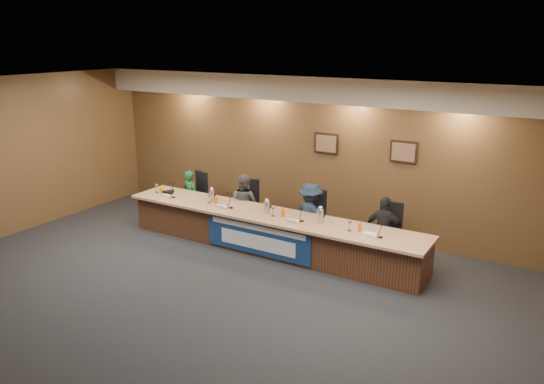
{
  "coord_description": "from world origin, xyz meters",
  "views": [
    {
      "loc": [
        4.92,
        -5.64,
        3.92
      ],
      "look_at": [
        -0.06,
        2.61,
        1.1
      ],
      "focal_mm": 35.0,
      "sensor_mm": 36.0,
      "label": 1
    }
  ],
  "objects_px": {
    "carafe_right": "(320,216)",
    "speakerphone": "(169,192)",
    "panelist_a": "(191,196)",
    "panelist_c": "(310,216)",
    "banner": "(257,238)",
    "panelist_d": "(384,230)",
    "panelist_b": "(244,204)",
    "office_chair_b": "(247,209)",
    "dais_body": "(269,233)",
    "office_chair_c": "(313,222)",
    "carafe_mid": "(267,207)",
    "carafe_left": "(212,196)",
    "office_chair_d": "(386,236)",
    "office_chair_a": "(194,199)"
  },
  "relations": [
    {
      "from": "office_chair_c",
      "to": "carafe_mid",
      "type": "xyz_separation_m",
      "value": [
        -0.62,
        -0.68,
        0.38
      ]
    },
    {
      "from": "banner",
      "to": "office_chair_a",
      "type": "relative_size",
      "value": 4.58
    },
    {
      "from": "panelist_b",
      "to": "speakerphone",
      "type": "bearing_deg",
      "value": 24.67
    },
    {
      "from": "panelist_b",
      "to": "speakerphone",
      "type": "distance_m",
      "value": 1.64
    },
    {
      "from": "panelist_a",
      "to": "office_chair_c",
      "type": "height_order",
      "value": "panelist_a"
    },
    {
      "from": "panelist_a",
      "to": "office_chair_a",
      "type": "distance_m",
      "value": 0.14
    },
    {
      "from": "banner",
      "to": "speakerphone",
      "type": "height_order",
      "value": "speakerphone"
    },
    {
      "from": "dais_body",
      "to": "panelist_a",
      "type": "bearing_deg",
      "value": 166.85
    },
    {
      "from": "panelist_a",
      "to": "office_chair_d",
      "type": "bearing_deg",
      "value": -165.29
    },
    {
      "from": "panelist_c",
      "to": "carafe_left",
      "type": "distance_m",
      "value": 2.02
    },
    {
      "from": "panelist_b",
      "to": "office_chair_b",
      "type": "distance_m",
      "value": 0.18
    },
    {
      "from": "panelist_d",
      "to": "carafe_right",
      "type": "distance_m",
      "value": 1.17
    },
    {
      "from": "panelist_b",
      "to": "panelist_c",
      "type": "relative_size",
      "value": 0.98
    },
    {
      "from": "panelist_c",
      "to": "carafe_left",
      "type": "xyz_separation_m",
      "value": [
        -1.94,
        -0.52,
        0.23
      ]
    },
    {
      "from": "panelist_d",
      "to": "panelist_b",
      "type": "bearing_deg",
      "value": -3.8
    },
    {
      "from": "office_chair_a",
      "to": "office_chair_c",
      "type": "height_order",
      "value": "same"
    },
    {
      "from": "panelist_b",
      "to": "panelist_c",
      "type": "xyz_separation_m",
      "value": [
        1.53,
        0.0,
        0.01
      ]
    },
    {
      "from": "office_chair_b",
      "to": "carafe_mid",
      "type": "distance_m",
      "value": 1.2
    },
    {
      "from": "carafe_right",
      "to": "office_chair_b",
      "type": "bearing_deg",
      "value": 161.73
    },
    {
      "from": "panelist_a",
      "to": "panelist_c",
      "type": "height_order",
      "value": "panelist_c"
    },
    {
      "from": "banner",
      "to": "panelist_d",
      "type": "xyz_separation_m",
      "value": [
        2.06,
        0.97,
        0.24
      ]
    },
    {
      "from": "dais_body",
      "to": "panelist_b",
      "type": "height_order",
      "value": "panelist_b"
    },
    {
      "from": "dais_body",
      "to": "carafe_right",
      "type": "bearing_deg",
      "value": -0.72
    },
    {
      "from": "panelist_c",
      "to": "office_chair_b",
      "type": "bearing_deg",
      "value": 6.77
    },
    {
      "from": "panelist_c",
      "to": "carafe_mid",
      "type": "xyz_separation_m",
      "value": [
        -0.62,
        -0.58,
        0.22
      ]
    },
    {
      "from": "panelist_d",
      "to": "carafe_left",
      "type": "xyz_separation_m",
      "value": [
        -3.41,
        -0.52,
        0.25
      ]
    },
    {
      "from": "panelist_b",
      "to": "office_chair_a",
      "type": "distance_m",
      "value": 1.43
    },
    {
      "from": "panelist_c",
      "to": "panelist_d",
      "type": "height_order",
      "value": "panelist_c"
    },
    {
      "from": "dais_body",
      "to": "office_chair_b",
      "type": "bearing_deg",
      "value": 145.3
    },
    {
      "from": "office_chair_b",
      "to": "carafe_mid",
      "type": "xyz_separation_m",
      "value": [
        0.91,
        -0.68,
        0.38
      ]
    },
    {
      "from": "dais_body",
      "to": "speakerphone",
      "type": "height_order",
      "value": "speakerphone"
    },
    {
      "from": "banner",
      "to": "office_chair_b",
      "type": "bearing_deg",
      "value": 131.39
    },
    {
      "from": "office_chair_c",
      "to": "office_chair_d",
      "type": "distance_m",
      "value": 1.48
    },
    {
      "from": "panelist_a",
      "to": "speakerphone",
      "type": "bearing_deg",
      "value": 89.27
    },
    {
      "from": "panelist_b",
      "to": "carafe_right",
      "type": "height_order",
      "value": "panelist_b"
    },
    {
      "from": "panelist_c",
      "to": "carafe_right",
      "type": "height_order",
      "value": "panelist_c"
    },
    {
      "from": "office_chair_c",
      "to": "carafe_right",
      "type": "xyz_separation_m",
      "value": [
        0.48,
        -0.66,
        0.4
      ]
    },
    {
      "from": "banner",
      "to": "office_chair_c",
      "type": "relative_size",
      "value": 4.58
    },
    {
      "from": "panelist_d",
      "to": "carafe_right",
      "type": "bearing_deg",
      "value": 25.81
    },
    {
      "from": "carafe_mid",
      "to": "carafe_right",
      "type": "distance_m",
      "value": 1.1
    },
    {
      "from": "office_chair_d",
      "to": "carafe_mid",
      "type": "bearing_deg",
      "value": -160.65
    },
    {
      "from": "banner",
      "to": "carafe_right",
      "type": "height_order",
      "value": "carafe_right"
    },
    {
      "from": "banner",
      "to": "speakerphone",
      "type": "xyz_separation_m",
      "value": [
        -2.49,
        0.44,
        0.4
      ]
    },
    {
      "from": "banner",
      "to": "panelist_c",
      "type": "relative_size",
      "value": 1.73
    },
    {
      "from": "banner",
      "to": "office_chair_d",
      "type": "distance_m",
      "value": 2.32
    },
    {
      "from": "office_chair_c",
      "to": "panelist_b",
      "type": "bearing_deg",
      "value": 172.06
    },
    {
      "from": "dais_body",
      "to": "office_chair_b",
      "type": "height_order",
      "value": "dais_body"
    },
    {
      "from": "carafe_right",
      "to": "speakerphone",
      "type": "xyz_separation_m",
      "value": [
        -3.56,
        0.03,
        -0.1
      ]
    },
    {
      "from": "panelist_c",
      "to": "panelist_d",
      "type": "bearing_deg",
      "value": -169.48
    },
    {
      "from": "panelist_a",
      "to": "panelist_c",
      "type": "relative_size",
      "value": 0.9
    }
  ]
}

